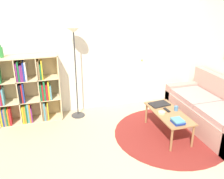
% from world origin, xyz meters
% --- Properties ---
extents(wall_back, '(7.24, 0.11, 2.60)m').
position_xyz_m(wall_back, '(0.03, 2.58, 1.29)').
color(wall_back, silver).
rests_on(wall_back, ground_plane).
extents(rug, '(1.96, 1.96, 0.01)m').
position_xyz_m(rug, '(0.90, 1.13, 0.00)').
color(rug, maroon).
rests_on(rug, ground_plane).
extents(bookshelf, '(1.14, 0.34, 1.27)m').
position_xyz_m(bookshelf, '(-1.47, 2.37, 0.60)').
color(bookshelf, beige).
rests_on(bookshelf, ground_plane).
extents(floor_lamp, '(0.27, 0.27, 1.75)m').
position_xyz_m(floor_lamp, '(-0.54, 2.28, 1.42)').
color(floor_lamp, '#333333').
rests_on(floor_lamp, ground_plane).
extents(couch, '(0.82, 1.90, 0.87)m').
position_xyz_m(couch, '(1.76, 1.14, 0.29)').
color(couch, tan).
rests_on(couch, ground_plane).
extents(coffee_table, '(0.46, 1.02, 0.42)m').
position_xyz_m(coffee_table, '(0.84, 1.15, 0.37)').
color(coffee_table, '#996B42').
rests_on(coffee_table, ground_plane).
extents(laptop, '(0.37, 0.27, 0.02)m').
position_xyz_m(laptop, '(0.83, 1.47, 0.43)').
color(laptop, black).
rests_on(laptop, coffee_table).
extents(bowl, '(0.12, 0.12, 0.04)m').
position_xyz_m(bowl, '(0.70, 1.14, 0.44)').
color(bowl, '#9ED193').
rests_on(bowl, coffee_table).
extents(book_stack_on_table, '(0.17, 0.20, 0.07)m').
position_xyz_m(book_stack_on_table, '(0.79, 0.78, 0.45)').
color(book_stack_on_table, navy).
rests_on(book_stack_on_table, coffee_table).
extents(cup, '(0.07, 0.07, 0.08)m').
position_xyz_m(cup, '(0.99, 1.17, 0.46)').
color(cup, teal).
rests_on(cup, coffee_table).
extents(remote, '(0.06, 0.16, 0.02)m').
position_xyz_m(remote, '(0.84, 1.22, 0.43)').
color(remote, black).
rests_on(remote, coffee_table).
extents(bottle_middle, '(0.07, 0.07, 0.22)m').
position_xyz_m(bottle_middle, '(-1.78, 2.38, 1.36)').
color(bottle_middle, '#2D8438').
rests_on(bottle_middle, bookshelf).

